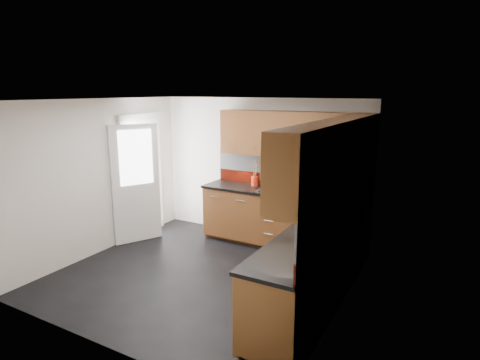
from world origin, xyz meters
The scene contains 14 objects.
room centered at (0.00, 0.00, 1.50)m, with size 4.00×3.80×2.64m.
base_cabinets centered at (1.07, 0.72, 0.44)m, with size 2.70×3.20×0.95m.
countertop centered at (1.05, 0.70, 0.92)m, with size 2.72×3.22×0.04m.
backsplash centered at (1.28, 0.93, 1.21)m, with size 2.70×3.20×0.54m.
upper_cabinets centered at (1.23, 0.78, 1.84)m, with size 2.50×3.20×0.72m.
extractor_hood centered at (0.45, 1.64, 1.28)m, with size 0.60×0.33×0.40m, color #593014.
glass_cabinet centered at (1.71, 1.07, 1.87)m, with size 0.32×0.80×0.66m.
back_door centered at (-1.78, 0.75, 1.03)m, with size 0.42×1.19×2.04m.
gas_hob centered at (0.45, 1.47, 0.95)m, with size 0.56×0.50×0.04m.
utensil_pot centered at (-0.03, 1.65, 1.04)m, with size 0.12×0.12×0.43m.
toaster centered at (1.30, 1.65, 1.03)m, with size 0.31×0.25×0.19m.
food_processor centered at (1.64, 0.87, 1.08)m, with size 0.18×0.18×0.30m.
paper_towel centered at (1.65, 0.70, 1.07)m, with size 0.13×0.13×0.26m, color white.
orange_cloth centered at (1.62, 0.48, 0.95)m, with size 0.13×0.12×0.01m, color #CF4D17.
Camera 1 is at (2.97, -4.25, 2.52)m, focal length 30.00 mm.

